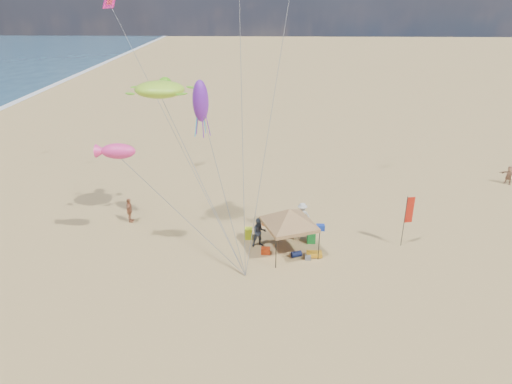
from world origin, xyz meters
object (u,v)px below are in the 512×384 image
person_near_c (302,215)px  person_far_a (129,210)px  chair_green (311,237)px  feather_flag (408,213)px  cooler_red (266,251)px  chair_yellow (248,233)px  cooler_blue (320,227)px  person_near_a (297,227)px  person_far_c (509,175)px  beach_cart (314,254)px  canopy_tent (289,211)px  person_near_b (259,232)px

person_near_c → person_far_a: person_near_c is taller
chair_green → person_near_c: (-0.47, 1.97, 0.52)m
feather_flag → cooler_red: bearing=-171.8°
chair_yellow → person_far_a: (-8.12, 2.00, 0.51)m
chair_yellow → person_near_c: size_ratio=0.40×
cooler_blue → person_near_a: (-1.61, -1.34, 0.71)m
chair_yellow → person_far_c: bearing=25.0°
feather_flag → person_far_a: size_ratio=1.94×
person_near_c → cooler_blue: bearing=139.2°
beach_cart → person_near_a: person_near_a is taller
feather_flag → cooler_blue: bearing=159.7°
feather_flag → person_near_a: (-6.57, 0.49, -1.33)m
person_near_a → beach_cart: bearing=116.3°
person_far_a → canopy_tent: bearing=-110.9°
cooler_red → beach_cart: 2.90m
person_far_a → person_near_a: bearing=-102.7°
canopy_tent → person_far_c: (18.18, 11.24, -2.01)m
person_near_a → chair_green: bearing=164.9°
person_far_a → person_far_c: (28.79, 7.65, -0.10)m
person_far_a → chair_yellow: bearing=-106.0°
person_near_a → person_near_c: bearing=-101.9°
canopy_tent → feather_flag: feather_flag is taller
person_near_b → person_near_a: bearing=3.2°
cooler_red → person_near_a: bearing=41.4°
person_far_a → feather_flag: bearing=-100.4°
feather_flag → chair_yellow: (-9.65, 0.59, -1.87)m
canopy_tent → cooler_red: bearing=-170.6°
cooler_red → person_near_a: (1.96, 1.73, 0.71)m
canopy_tent → person_near_a: size_ratio=2.81×
chair_green → person_near_a: size_ratio=0.39×
feather_flag → beach_cart: (-5.64, -1.53, -2.02)m
canopy_tent → person_near_b: (-1.76, 0.68, -1.84)m
chair_green → person_far_a: (-12.08, 2.35, 0.51)m
chair_green → person_near_c: person_near_c is taller
cooler_red → person_far_a: person_far_a is taller
cooler_blue → person_near_c: bearing=163.4°
person_near_a → person_near_c: 1.75m
chair_yellow → person_near_c: 3.87m
feather_flag → person_far_c: (11.02, 10.23, -1.46)m
person_near_c → chair_green: bearing=79.4°
cooler_red → chair_green: size_ratio=0.77×
canopy_tent → chair_yellow: canopy_tent is taller
feather_flag → chair_green: 5.99m
chair_green → person_near_b: bearing=-170.2°
feather_flag → person_near_b: bearing=-177.9°
person_far_c → person_far_a: bearing=-117.7°
canopy_tent → chair_green: canopy_tent is taller
chair_green → person_near_a: 1.07m
cooler_blue → person_near_b: bearing=-151.4°
chair_yellow → person_near_b: person_near_b is taller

